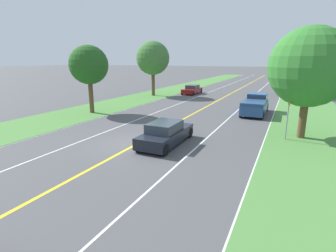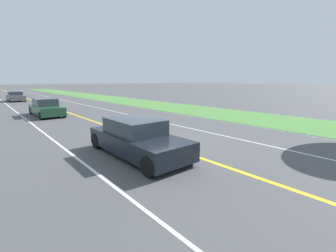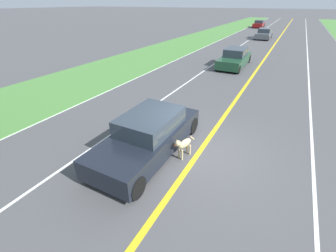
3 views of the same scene
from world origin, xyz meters
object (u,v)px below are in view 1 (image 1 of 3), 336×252
object	(u,v)px
oncoming_car	(192,90)
roadside_tree_left_near	(89,65)
roadside_tree_right_near	(309,67)
street_sign	(288,114)
dog	(147,134)
pickup_truck	(255,104)
roadside_tree_right_far	(297,62)
roadside_tree_left_far	(153,58)
ego_car	(166,134)

from	to	relation	value
oncoming_car	roadside_tree_left_near	xyz separation A→B (m)	(-3.78, -17.90, 3.88)
oncoming_car	roadside_tree_left_near	world-z (taller)	roadside_tree_left_near
roadside_tree_right_near	street_sign	world-z (taller)	roadside_tree_right_near
dog	oncoming_car	size ratio (longest dim) A/B	0.22
dog	pickup_truck	distance (m)	13.19
pickup_truck	oncoming_car	world-z (taller)	pickup_truck
pickup_truck	roadside_tree_left_near	distance (m)	16.06
pickup_truck	roadside_tree_right_far	size ratio (longest dim) A/B	0.78
roadside_tree_right_near	roadside_tree_left_far	size ratio (longest dim) A/B	0.93
dog	roadside_tree_left_far	world-z (taller)	roadside_tree_left_far
street_sign	ego_car	bearing A→B (deg)	-148.32
pickup_truck	roadside_tree_left_far	world-z (taller)	roadside_tree_left_far
roadside_tree_right_near	roadside_tree_left_near	size ratio (longest dim) A/B	1.11
pickup_truck	street_sign	bearing A→B (deg)	-70.05
ego_car	roadside_tree_left_near	bearing A→B (deg)	151.61
ego_car	roadside_tree_right_near	size ratio (longest dim) A/B	0.66
ego_car	oncoming_car	distance (m)	24.62
dog	oncoming_car	bearing A→B (deg)	119.34
ego_car	roadside_tree_right_far	size ratio (longest dim) A/B	0.67
roadside_tree_right_near	roadside_tree_left_near	distance (m)	18.14
dog	roadside_tree_left_far	size ratio (longest dim) A/B	0.13
street_sign	roadside_tree_left_far	bearing A→B (deg)	139.24
roadside_tree_left_far	dog	bearing A→B (deg)	-62.95
ego_car	roadside_tree_right_near	distance (m)	9.77
roadside_tree_left_near	roadside_tree_left_far	world-z (taller)	roadside_tree_left_far
ego_car	roadside_tree_right_near	world-z (taller)	roadside_tree_right_near
pickup_truck	roadside_tree_left_near	world-z (taller)	roadside_tree_left_near
oncoming_car	roadside_tree_right_near	xyz separation A→B (m)	(14.34, -18.71, 3.91)
pickup_truck	dog	bearing A→B (deg)	-111.82
pickup_truck	roadside_tree_right_far	world-z (taller)	roadside_tree_right_far
ego_car	roadside_tree_left_near	world-z (taller)	roadside_tree_left_near
roadside_tree_right_far	roadside_tree_left_near	distance (m)	27.18
ego_car	roadside_tree_left_far	xyz separation A→B (m)	(-11.23, 19.43, 4.55)
ego_car	roadside_tree_left_far	world-z (taller)	roadside_tree_left_far
dog	pickup_truck	bearing A→B (deg)	84.18
roadside_tree_right_far	roadside_tree_left_near	xyz separation A→B (m)	(-17.60, -20.71, -0.15)
pickup_truck	oncoming_car	bearing A→B (deg)	132.24
street_sign	pickup_truck	bearing A→B (deg)	109.95
pickup_truck	roadside_tree_left_far	xyz separation A→B (m)	(-14.94, 7.42, 4.29)
ego_car	roadside_tree_right_far	world-z (taller)	roadside_tree_right_far
pickup_truck	roadside_tree_right_near	xyz separation A→B (m)	(3.78, -7.07, 3.62)
dog	roadside_tree_left_near	size ratio (longest dim) A/B	0.16
oncoming_car	roadside_tree_left_far	bearing A→B (deg)	43.88
ego_car	dog	world-z (taller)	ego_car
oncoming_car	street_sign	distance (m)	23.77
ego_car	roadside_tree_left_far	bearing A→B (deg)	120.02
dog	street_sign	bearing A→B (deg)	44.92
ego_car	roadside_tree_right_near	bearing A→B (deg)	33.38
roadside_tree_right_near	roadside_tree_right_far	bearing A→B (deg)	91.40
roadside_tree_right_far	street_sign	bearing A→B (deg)	-90.95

